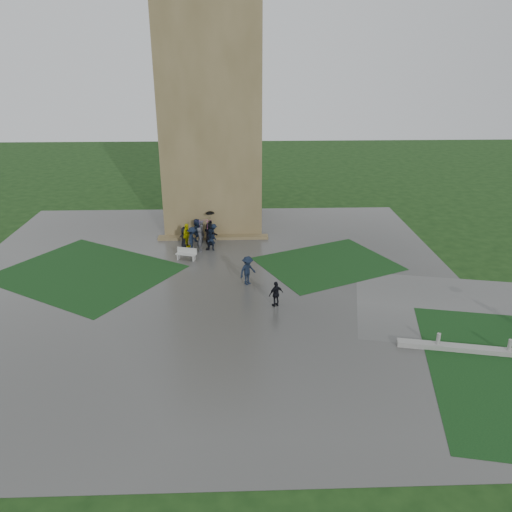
{
  "coord_description": "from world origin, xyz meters",
  "views": [
    {
      "loc": [
        2.17,
        -27.97,
        14.12
      ],
      "look_at": [
        3.28,
        3.76,
        1.2
      ],
      "focal_mm": 35.0,
      "sensor_mm": 36.0,
      "label": 1
    }
  ],
  "objects_px": {
    "bench": "(186,254)",
    "pedestrian_near": "(276,294)",
    "pedestrian_mid": "(248,270)",
    "tower": "(212,120)"
  },
  "relations": [
    {
      "from": "bench",
      "to": "pedestrian_mid",
      "type": "distance_m",
      "value": 6.24
    },
    {
      "from": "tower",
      "to": "pedestrian_mid",
      "type": "distance_m",
      "value": 15.68
    },
    {
      "from": "tower",
      "to": "pedestrian_mid",
      "type": "height_order",
      "value": "tower"
    },
    {
      "from": "bench",
      "to": "tower",
      "type": "bearing_deg",
      "value": 95.4
    },
    {
      "from": "bench",
      "to": "pedestrian_near",
      "type": "xyz_separation_m",
      "value": [
        6.06,
        -7.49,
        0.34
      ]
    },
    {
      "from": "bench",
      "to": "pedestrian_near",
      "type": "distance_m",
      "value": 9.64
    },
    {
      "from": "tower",
      "to": "pedestrian_near",
      "type": "relative_size",
      "value": 11.3
    },
    {
      "from": "pedestrian_mid",
      "to": "bench",
      "type": "bearing_deg",
      "value": 94.25
    },
    {
      "from": "bench",
      "to": "pedestrian_near",
      "type": "relative_size",
      "value": 1.0
    },
    {
      "from": "tower",
      "to": "bench",
      "type": "xyz_separation_m",
      "value": [
        -1.76,
        -8.85,
        -8.53
      ]
    }
  ]
}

